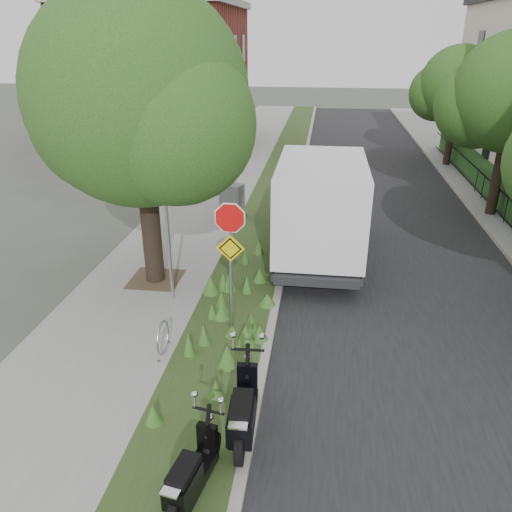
{
  "coord_description": "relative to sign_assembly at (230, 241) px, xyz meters",
  "views": [
    {
      "loc": [
        0.51,
        -9.3,
        6.47
      ],
      "look_at": [
        -1.05,
        2.16,
        1.3
      ],
      "focal_mm": 35.0,
      "sensor_mm": 36.0,
      "label": 1
    }
  ],
  "objects": [
    {
      "name": "scooter_far",
      "position": [
        0.81,
        -3.45,
        -1.74
      ],
      "size": [
        0.47,
        2.01,
        0.96
      ],
      "color": "black",
      "rests_on": "ground"
    },
    {
      "name": "bare_post",
      "position": [
        -1.8,
        1.22,
        -0.21
      ],
      "size": [
        0.08,
        0.08,
        4.0
      ],
      "color": "#A5A8AD",
      "rests_on": "ground"
    },
    {
      "name": "kerb_near",
      "position": [
        0.9,
        9.42,
        -2.26
      ],
      "size": [
        0.2,
        60.0,
        0.13
      ],
      "primitive_type": "cube",
      "color": "#9E9991",
      "rests_on": "ground"
    },
    {
      "name": "far_tree_c",
      "position": [
        8.34,
        17.46,
        1.63
      ],
      "size": [
        4.37,
        3.89,
        5.93
      ],
      "color": "black",
      "rests_on": "ground"
    },
    {
      "name": "bike_hoop",
      "position": [
        -1.3,
        -1.18,
        -1.83
      ],
      "size": [
        0.06,
        0.78,
        0.77
      ],
      "color": "#A5A8AD",
      "rests_on": "ground"
    },
    {
      "name": "brick_building",
      "position": [
        -8.1,
        21.42,
        1.88
      ],
      "size": [
        9.4,
        10.4,
        8.3
      ],
      "color": "maroon",
      "rests_on": "ground"
    },
    {
      "name": "fence_far",
      "position": [
        8.6,
        9.42,
        -1.66
      ],
      "size": [
        0.04,
        24.0,
        1.0
      ],
      "color": "black",
      "rests_on": "ground"
    },
    {
      "name": "verge",
      "position": [
        -0.1,
        9.42,
        -2.27
      ],
      "size": [
        2.0,
        60.0,
        0.12
      ],
      "primitive_type": "cube",
      "color": "#28401B",
      "rests_on": "ground"
    },
    {
      "name": "sign_assembly",
      "position": [
        0.0,
        0.0,
        0.0
      ],
      "size": [
        0.94,
        0.08,
        3.22
      ],
      "color": "#A5A8AD",
      "rests_on": "ground"
    },
    {
      "name": "ground",
      "position": [
        1.4,
        -0.58,
        -2.33
      ],
      "size": [
        120.0,
        120.0,
        0.0
      ],
      "primitive_type": "plane",
      "color": "#4C5147",
      "rests_on": "ground"
    },
    {
      "name": "box_truck",
      "position": [
        1.9,
        4.59,
        -0.54
      ],
      "size": [
        2.48,
        6.06,
        2.74
      ],
      "color": "#262628",
      "rests_on": "ground"
    },
    {
      "name": "scooter_near",
      "position": [
        0.24,
        -4.77,
        -1.8
      ],
      "size": [
        0.57,
        1.74,
        0.83
      ],
      "color": "black",
      "rests_on": "ground"
    },
    {
      "name": "utility_cabinet",
      "position": [
        -1.4,
        7.77,
        -1.61
      ],
      "size": [
        1.09,
        0.91,
        1.25
      ],
      "color": "#262628",
      "rests_on": "ground"
    },
    {
      "name": "street_tree_main",
      "position": [
        -2.68,
        2.28,
        2.48
      ],
      "size": [
        6.21,
        5.54,
        7.66
      ],
      "color": "black",
      "rests_on": "ground"
    },
    {
      "name": "road",
      "position": [
        4.4,
        9.42,
        -2.32
      ],
      "size": [
        7.0,
        60.0,
        0.01
      ],
      "primitive_type": "cube",
      "color": "black",
      "rests_on": "ground"
    },
    {
      "name": "far_tree_b",
      "position": [
        8.34,
        9.46,
        2.04
      ],
      "size": [
        4.83,
        4.31,
        6.56
      ],
      "color": "black",
      "rests_on": "ground"
    },
    {
      "name": "kerb_far",
      "position": [
        7.9,
        9.42,
        -2.26
      ],
      "size": [
        0.2,
        60.0,
        0.13
      ],
      "primitive_type": "cube",
      "color": "#9E9991",
      "rests_on": "ground"
    },
    {
      "name": "sidewalk_near",
      "position": [
        -2.85,
        9.42,
        -2.27
      ],
      "size": [
        3.5,
        60.0,
        0.12
      ],
      "primitive_type": "cube",
      "color": "gray",
      "rests_on": "ground"
    }
  ]
}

